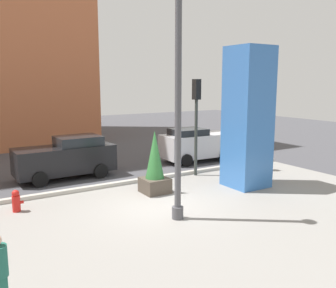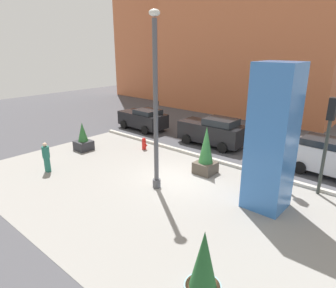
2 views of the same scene
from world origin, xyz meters
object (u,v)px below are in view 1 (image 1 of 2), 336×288
object	(u,v)px
car_far_lane	(196,144)
fire_hydrant	(16,201)
traffic_light_corner	(196,111)
art_pillar_blue	(248,118)
car_curb_east	(66,157)
traffic_light_far_side	(231,111)
lamp_post	(178,102)
potted_plant_by_pillar	(155,166)

from	to	relation	value
car_far_lane	fire_hydrant	bearing A→B (deg)	-161.09
fire_hydrant	traffic_light_corner	bearing A→B (deg)	5.97
art_pillar_blue	car_curb_east	world-z (taller)	art_pillar_blue
car_curb_east	traffic_light_far_side	bearing A→B (deg)	-20.31
art_pillar_blue	traffic_light_far_side	bearing A→B (deg)	62.39
lamp_post	traffic_light_far_side	distance (m)	7.13
car_far_lane	potted_plant_by_pillar	bearing A→B (deg)	-140.88
art_pillar_blue	car_curb_east	xyz separation A→B (m)	(-5.89, 5.18, -1.89)
art_pillar_blue	fire_hydrant	xyz separation A→B (m)	(-8.61, 1.68, -2.45)
art_pillar_blue	lamp_post	bearing A→B (deg)	-159.58
traffic_light_far_side	fire_hydrant	bearing A→B (deg)	-175.24
fire_hydrant	art_pillar_blue	bearing A→B (deg)	-11.07
potted_plant_by_pillar	car_curb_east	distance (m)	4.62
lamp_post	car_far_lane	distance (m)	9.09
car_far_lane	traffic_light_far_side	bearing A→B (deg)	-85.62
traffic_light_corner	car_far_lane	distance (m)	3.73
lamp_post	traffic_light_far_side	xyz separation A→B (m)	(5.74, 4.16, -0.80)
fire_hydrant	car_far_lane	size ratio (longest dim) A/B	0.19
traffic_light_corner	car_curb_east	xyz separation A→B (m)	(-5.15, 2.67, -2.04)
fire_hydrant	traffic_light_far_side	bearing A→B (deg)	4.76
potted_plant_by_pillar	traffic_light_far_side	size ratio (longest dim) A/B	0.58
fire_hydrant	car_curb_east	distance (m)	4.46
potted_plant_by_pillar	car_far_lane	bearing A→B (deg)	39.12
lamp_post	art_pillar_blue	bearing A→B (deg)	20.42
car_curb_east	fire_hydrant	bearing A→B (deg)	-128.00
traffic_light_far_side	car_curb_east	size ratio (longest dim) A/B	0.98
traffic_light_far_side	car_far_lane	world-z (taller)	traffic_light_far_side
traffic_light_far_side	car_far_lane	size ratio (longest dim) A/B	1.07
art_pillar_blue	car_far_lane	world-z (taller)	art_pillar_blue
lamp_post	fire_hydrant	distance (m)	6.28
car_far_lane	traffic_light_corner	bearing A→B (deg)	-126.42
potted_plant_by_pillar	traffic_light_corner	distance (m)	3.77
traffic_light_corner	fire_hydrant	bearing A→B (deg)	-174.03
art_pillar_blue	traffic_light_far_side	xyz separation A→B (m)	(1.31, 2.51, 0.04)
traffic_light_far_side	car_curb_east	xyz separation A→B (m)	(-7.20, 2.66, -1.93)
lamp_post	art_pillar_blue	size ratio (longest dim) A/B	1.33
potted_plant_by_pillar	fire_hydrant	xyz separation A→B (m)	(-4.95, 0.56, -0.68)
potted_plant_by_pillar	lamp_post	bearing A→B (deg)	-105.38
traffic_light_far_side	car_far_lane	xyz separation A→B (m)	(-0.19, 2.51, -1.93)
art_pillar_blue	car_curb_east	size ratio (longest dim) A/B	1.31
art_pillar_blue	car_far_lane	xyz separation A→B (m)	(1.12, 5.02, -1.89)
traffic_light_corner	art_pillar_blue	bearing A→B (deg)	-73.75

